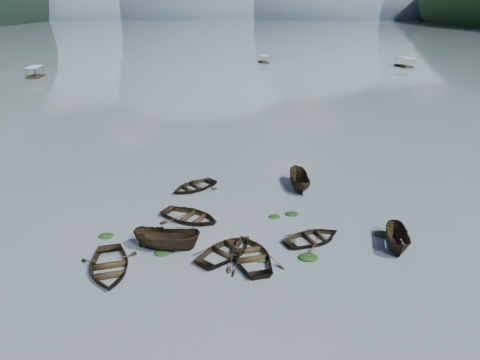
{
  "coord_description": "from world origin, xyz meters",
  "views": [
    {
      "loc": [
        -0.92,
        -20.72,
        15.09
      ],
      "look_at": [
        0.0,
        12.0,
        2.0
      ],
      "focal_mm": 32.0,
      "sensor_mm": 36.0,
      "label": 1
    }
  ],
  "objects_px": {
    "rowboat_3": "(251,259)",
    "pontoon_centre": "(264,62)",
    "rowboat_0": "(109,271)",
    "pontoon_left": "(36,77)"
  },
  "relations": [
    {
      "from": "rowboat_0",
      "to": "rowboat_3",
      "type": "relative_size",
      "value": 1.02
    },
    {
      "from": "rowboat_3",
      "to": "pontoon_left",
      "type": "xyz_separation_m",
      "value": [
        -47.22,
        81.34,
        0.0
      ]
    },
    {
      "from": "rowboat_0",
      "to": "rowboat_3",
      "type": "height_order",
      "value": "rowboat_0"
    },
    {
      "from": "rowboat_3",
      "to": "pontoon_centre",
      "type": "bearing_deg",
      "value": -108.0
    },
    {
      "from": "pontoon_left",
      "to": "pontoon_centre",
      "type": "bearing_deg",
      "value": 21.31
    },
    {
      "from": "rowboat_0",
      "to": "pontoon_left",
      "type": "height_order",
      "value": "pontoon_left"
    },
    {
      "from": "rowboat_3",
      "to": "rowboat_0",
      "type": "bearing_deg",
      "value": -6.05
    },
    {
      "from": "rowboat_0",
      "to": "pontoon_left",
      "type": "bearing_deg",
      "value": 101.17
    },
    {
      "from": "pontoon_left",
      "to": "pontoon_centre",
      "type": "distance_m",
      "value": 63.85
    },
    {
      "from": "rowboat_3",
      "to": "pontoon_left",
      "type": "bearing_deg",
      "value": -72.86
    }
  ]
}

